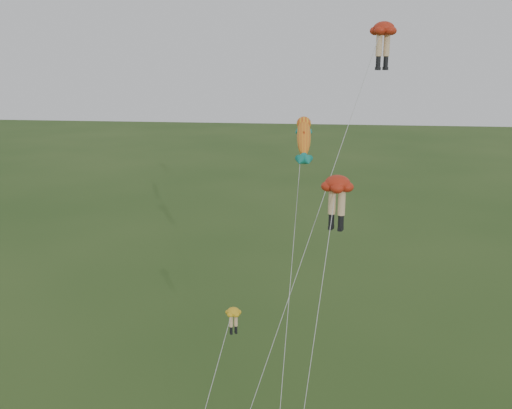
# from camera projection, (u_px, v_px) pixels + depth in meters

# --- Properties ---
(legs_kite_red_high) EXTENTS (8.75, 10.58, 23.07)m
(legs_kite_red_high) POSITION_uv_depth(u_px,v_px,m) (382.00, 38.00, 32.15)
(legs_kite_red_high) COLOR red
(legs_kite_red_high) RESTS_ON ground
(legs_kite_red_mid) EXTENTS (3.05, 6.82, 15.65)m
(legs_kite_red_mid) POSITION_uv_depth(u_px,v_px,m) (337.00, 191.00, 27.64)
(legs_kite_red_mid) COLOR red
(legs_kite_red_mid) RESTS_ON ground
(legs_kite_yellow) EXTENTS (2.38, 8.31, 7.27)m
(legs_kite_yellow) POSITION_uv_depth(u_px,v_px,m) (231.00, 321.00, 32.37)
(legs_kite_yellow) COLOR gold
(legs_kite_yellow) RESTS_ON ground
(fish_kite) EXTENTS (1.52, 10.04, 18.01)m
(fish_kite) POSITION_uv_depth(u_px,v_px,m) (304.00, 138.00, 32.91)
(fish_kite) COLOR #FFAA20
(fish_kite) RESTS_ON ground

